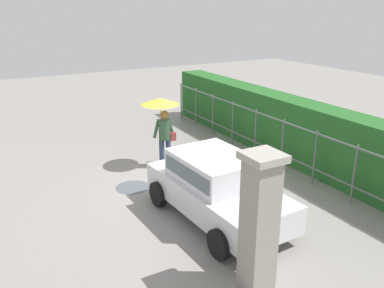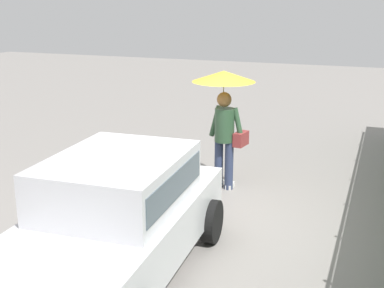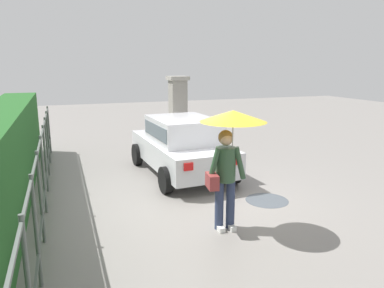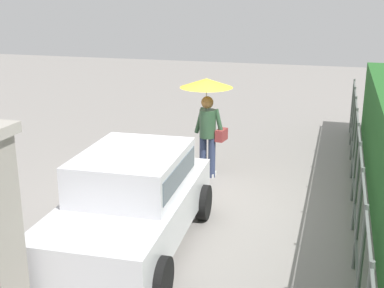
# 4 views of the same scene
# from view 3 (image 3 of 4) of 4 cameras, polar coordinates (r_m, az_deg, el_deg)

# --- Properties ---
(ground_plane) EXTENTS (40.00, 40.00, 0.00)m
(ground_plane) POSITION_cam_3_polar(r_m,az_deg,el_deg) (7.89, 1.38, -8.30)
(ground_plane) COLOR gray
(car) EXTENTS (3.81, 2.02, 1.48)m
(car) POSITION_cam_3_polar(r_m,az_deg,el_deg) (9.28, -1.63, 0.06)
(car) COLOR silver
(car) RESTS_ON ground
(pedestrian) EXTENTS (1.09, 1.09, 2.07)m
(pedestrian) POSITION_cam_3_polar(r_m,az_deg,el_deg) (5.98, 5.87, 0.53)
(pedestrian) COLOR #2D3856
(pedestrian) RESTS_ON ground
(gate_pillar) EXTENTS (0.60, 0.60, 2.42)m
(gate_pillar) POSITION_cam_3_polar(r_m,az_deg,el_deg) (11.57, -2.21, 4.71)
(gate_pillar) COLOR gray
(gate_pillar) RESTS_ON ground
(fence_section) EXTENTS (11.45, 0.05, 1.50)m
(fence_section) POSITION_cam_3_polar(r_m,az_deg,el_deg) (6.78, -22.42, -5.36)
(fence_section) COLOR #59605B
(fence_section) RESTS_ON ground
(puddle_near) EXTENTS (0.89, 0.89, 0.00)m
(puddle_near) POSITION_cam_3_polar(r_m,az_deg,el_deg) (7.87, 11.63, -8.60)
(puddle_near) COLOR #4C545B
(puddle_near) RESTS_ON ground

